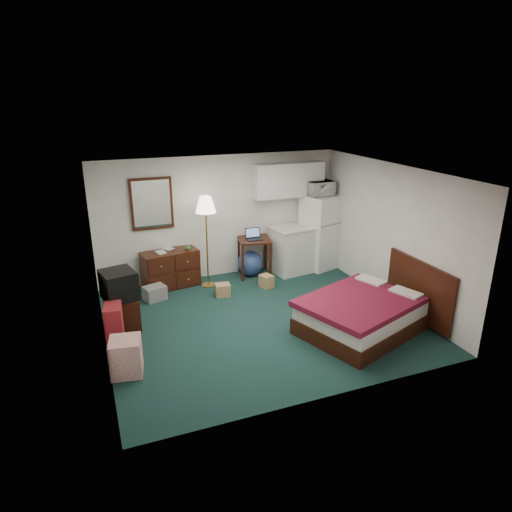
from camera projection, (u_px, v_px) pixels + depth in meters
name	position (u px, v px, depth m)	size (l,w,h in m)	color
floor	(260.00, 320.00, 7.75)	(5.00, 4.50, 0.01)	#0E2A29
ceiling	(261.00, 172.00, 6.91)	(5.00, 4.50, 0.01)	white
walls	(260.00, 250.00, 7.33)	(5.01, 4.51, 2.50)	white
mirror	(152.00, 204.00, 8.68)	(0.80, 0.06, 1.00)	white
upper_cabinets	(288.00, 180.00, 9.41)	(1.50, 0.35, 0.70)	silver
headboard	(419.00, 290.00, 7.57)	(0.06, 1.56, 1.00)	#38130E
dresser	(170.00, 269.00, 8.98)	(1.08, 0.49, 0.74)	#38130E
floor_lamp	(207.00, 242.00, 8.84)	(0.39, 0.39, 1.81)	gold
desk	(254.00, 257.00, 9.52)	(0.64, 0.64, 0.81)	#38130E
exercise_ball	(250.00, 263.00, 9.56)	(0.53, 0.53, 0.53)	navy
kitchen_counter	(293.00, 250.00, 9.73)	(0.88, 0.67, 0.96)	silver
fridge	(319.00, 232.00, 9.86)	(0.66, 0.66, 1.61)	white
bed	(360.00, 316.00, 7.28)	(1.78, 1.39, 0.57)	#57051A
tv_stand	(122.00, 312.00, 7.42)	(0.54, 0.59, 0.54)	#38130E
suitcase	(114.00, 325.00, 6.88)	(0.25, 0.40, 0.65)	maroon
retail_box	(126.00, 357.00, 6.19)	(0.41, 0.41, 0.52)	white
file_bin	(155.00, 293.00, 8.46)	(0.38, 0.29, 0.27)	gray
cardboard_box_a	(223.00, 290.00, 8.64)	(0.28, 0.23, 0.23)	olive
cardboard_box_b	(266.00, 281.00, 9.02)	(0.21, 0.25, 0.25)	olive
laptop	(254.00, 235.00, 9.29)	(0.31, 0.25, 0.21)	black
crt_tv	(119.00, 285.00, 7.21)	(0.50, 0.54, 0.47)	black
microwave	(320.00, 187.00, 9.49)	(0.56, 0.31, 0.38)	white
book_a	(156.00, 248.00, 8.69)	(0.17, 0.02, 0.23)	olive
book_b	(164.00, 245.00, 8.88)	(0.17, 0.02, 0.23)	olive
mug	(188.00, 247.00, 8.92)	(0.11, 0.09, 0.11)	#47813F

